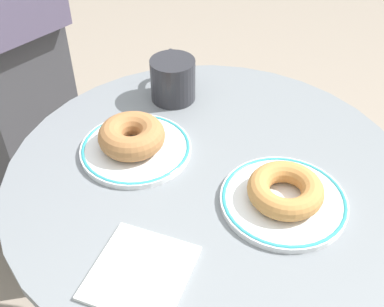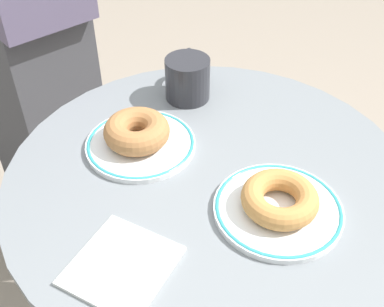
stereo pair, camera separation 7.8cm
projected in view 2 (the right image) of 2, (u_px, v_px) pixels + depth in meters
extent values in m
cylinder|color=slate|center=(209.00, 175.00, 0.81)|extent=(0.69, 0.69, 0.02)
cylinder|color=slate|center=(205.00, 298.00, 1.06)|extent=(0.06, 0.06, 0.74)
cylinder|color=white|center=(141.00, 144.00, 0.85)|extent=(0.20, 0.20, 0.01)
torus|color=teal|center=(141.00, 143.00, 0.85)|extent=(0.19, 0.19, 0.01)
cylinder|color=white|center=(278.00, 210.00, 0.73)|extent=(0.20, 0.20, 0.01)
torus|color=teal|center=(278.00, 208.00, 0.73)|extent=(0.20, 0.20, 0.01)
torus|color=#A36B3D|center=(137.00, 131.00, 0.83)|extent=(0.17, 0.17, 0.04)
torus|color=#BC7F42|center=(280.00, 199.00, 0.72)|extent=(0.14, 0.14, 0.03)
cube|color=white|center=(121.00, 265.00, 0.66)|extent=(0.14, 0.15, 0.01)
cylinder|color=#28282D|center=(188.00, 79.00, 0.94)|extent=(0.09, 0.09, 0.09)
torus|color=#28282D|center=(189.00, 64.00, 0.98)|extent=(0.04, 0.06, 0.07)
cube|color=#3D3D42|center=(47.00, 137.00, 1.44)|extent=(0.41, 0.31, 0.85)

